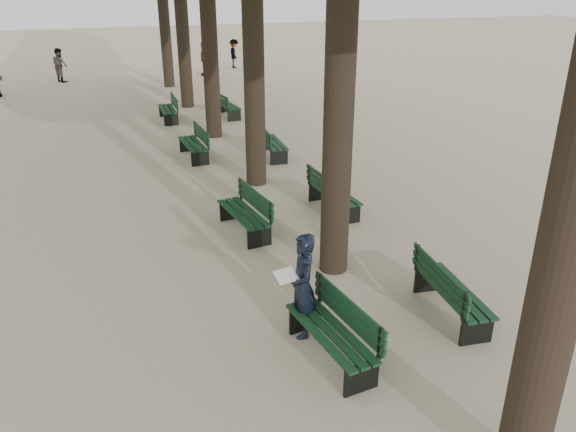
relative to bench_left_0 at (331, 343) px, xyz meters
name	(u,v)px	position (x,y,z in m)	size (l,w,h in m)	color
ground	(321,388)	(-0.37, -0.55, -0.27)	(120.00, 120.00, 0.00)	#BFAD90
bench_left_0	(331,343)	(0.00, 0.00, 0.00)	(0.79, 1.86, 0.92)	black
bench_left_1	(244,221)	(0.00, 4.57, 0.00)	(0.79, 1.86, 0.92)	black
bench_left_2	(194,149)	(0.00, 10.20, 0.00)	(0.65, 1.82, 0.92)	black
bench_left_3	(168,114)	(0.00, 15.21, 0.00)	(0.61, 1.81, 0.92)	black
bench_right_0	(451,301)	(2.27, 0.38, 0.00)	(0.76, 1.85, 0.92)	black
bench_right_1	(334,200)	(2.27, 5.01, 0.00)	(0.67, 1.83, 0.92)	black
bench_right_2	(272,148)	(2.27, 9.54, 0.00)	(0.69, 1.83, 0.92)	black
bench_right_3	(228,110)	(2.27, 15.12, 0.00)	(0.72, 1.84, 0.92)	black
man_with_map	(303,286)	(-0.15, 0.73, 0.56)	(0.64, 0.70, 1.66)	black
pedestrian_c	(204,59)	(3.48, 25.16, 0.62)	(1.05, 0.36, 1.78)	#262628
pedestrian_a	(60,65)	(-3.90, 25.62, 0.57)	(0.82, 0.34, 1.69)	#262628
pedestrian_b	(234,54)	(5.71, 27.21, 0.55)	(1.07, 0.33, 1.65)	#262628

